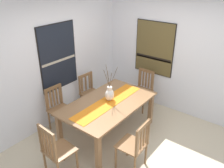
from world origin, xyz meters
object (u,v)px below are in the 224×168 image
at_px(dining_table, 108,106).
at_px(centerpiece_vase, 110,94).
at_px(chair_1, 56,150).
at_px(chair_2, 90,92).
at_px(painting_on_back_wall, 58,57).
at_px(chair_4, 59,108).
at_px(painting_on_side_wall, 154,48).
at_px(chair_0, 143,89).
at_px(chair_3, 135,145).

xyz_separation_m(dining_table, centerpiece_vase, (0.07, 0.02, 0.23)).
xyz_separation_m(chair_1, chair_2, (1.75, 0.90, -0.03)).
distance_m(dining_table, painting_on_back_wall, 1.42).
bearing_deg(centerpiece_vase, painting_on_back_wall, 99.04).
bearing_deg(dining_table, chair_4, 115.92).
distance_m(chair_2, chair_4, 0.90).
height_order(chair_2, painting_on_side_wall, painting_on_side_wall).
bearing_deg(chair_0, chair_2, 134.62).
bearing_deg(painting_on_back_wall, chair_4, -140.90).
height_order(chair_3, chair_4, same).
xyz_separation_m(centerpiece_vase, chair_4, (-0.52, 0.89, -0.38)).
distance_m(dining_table, chair_3, 1.01).
distance_m(chair_4, painting_on_back_wall, 1.01).
bearing_deg(chair_0, dining_table, -178.98).
distance_m(chair_1, chair_2, 1.97).
xyz_separation_m(chair_1, painting_on_back_wall, (1.19, 1.20, 0.91)).
bearing_deg(chair_1, chair_4, 47.37).
relative_size(dining_table, chair_1, 1.92).
distance_m(painting_on_back_wall, painting_on_side_wall, 2.14).
relative_size(painting_on_back_wall, painting_on_side_wall, 1.10).
bearing_deg(painting_on_side_wall, painting_on_back_wall, 145.81).
height_order(chair_3, painting_on_back_wall, painting_on_back_wall).
bearing_deg(painting_on_side_wall, chair_2, 143.14).
bearing_deg(centerpiece_vase, dining_table, -161.48).
height_order(chair_3, painting_on_side_wall, painting_on_side_wall).
height_order(chair_0, chair_2, chair_0).
height_order(chair_2, painting_on_back_wall, painting_on_back_wall).
relative_size(chair_4, painting_on_side_wall, 0.76).
height_order(chair_1, chair_2, chair_1).
relative_size(centerpiece_vase, painting_on_back_wall, 0.54).
bearing_deg(chair_1, painting_on_side_wall, -0.03).
relative_size(chair_1, chair_2, 1.08).
bearing_deg(centerpiece_vase, chair_0, -0.04).
distance_m(chair_0, chair_3, 1.97).
xyz_separation_m(centerpiece_vase, chair_0, (1.23, -0.00, -0.38)).
height_order(dining_table, chair_3, chair_3).
distance_m(chair_0, chair_4, 1.97).
xyz_separation_m(dining_table, chair_1, (-1.30, -0.01, -0.14)).
distance_m(chair_3, painting_on_side_wall, 2.44).
bearing_deg(dining_table, chair_1, -179.46).
xyz_separation_m(chair_2, painting_on_side_wall, (1.20, -0.90, 0.91)).
distance_m(centerpiece_vase, chair_2, 1.02).
xyz_separation_m(dining_table, chair_4, (-0.45, 0.92, -0.15)).
bearing_deg(chair_1, centerpiece_vase, 1.52).
distance_m(chair_2, painting_on_back_wall, 1.14).
xyz_separation_m(chair_0, painting_on_side_wall, (0.35, -0.04, 0.89)).
xyz_separation_m(centerpiece_vase, chair_1, (-1.37, -0.04, -0.37)).
distance_m(centerpiece_vase, chair_0, 1.29).
height_order(chair_0, chair_4, chair_0).
distance_m(dining_table, chair_2, 1.01).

